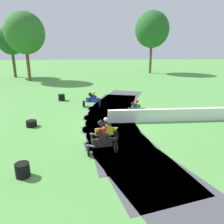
{
  "coord_description": "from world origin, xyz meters",
  "views": [
    {
      "loc": [
        -0.57,
        -14.51,
        5.33
      ],
      "look_at": [
        0.03,
        -0.42,
        0.9
      ],
      "focal_mm": 35.56,
      "sensor_mm": 36.0,
      "label": 1
    }
  ],
  "objects_px": {
    "motorcycle_lead_blue": "(93,99)",
    "motorcycle_trailing_yellow": "(105,130)",
    "tire_stack_near": "(62,97)",
    "traffic_cone": "(185,114)",
    "tire_stack_mid_a": "(31,124)",
    "tire_stack_mid_b": "(23,170)",
    "motorcycle_fourth_black": "(103,141)",
    "motorcycle_chase_green": "(136,109)"
  },
  "relations": [
    {
      "from": "tire_stack_mid_b",
      "to": "traffic_cone",
      "type": "xyz_separation_m",
      "value": [
        9.52,
        7.38,
        -0.08
      ]
    },
    {
      "from": "tire_stack_near",
      "to": "traffic_cone",
      "type": "height_order",
      "value": "tire_stack_near"
    },
    {
      "from": "motorcycle_chase_green",
      "to": "motorcycle_trailing_yellow",
      "type": "distance_m",
      "value": 4.6
    },
    {
      "from": "tire_stack_mid_a",
      "to": "traffic_cone",
      "type": "height_order",
      "value": "traffic_cone"
    },
    {
      "from": "motorcycle_trailing_yellow",
      "to": "tire_stack_mid_a",
      "type": "bearing_deg",
      "value": 152.94
    },
    {
      "from": "motorcycle_chase_green",
      "to": "tire_stack_mid_b",
      "type": "height_order",
      "value": "motorcycle_chase_green"
    },
    {
      "from": "motorcycle_trailing_yellow",
      "to": "tire_stack_near",
      "type": "bearing_deg",
      "value": 113.5
    },
    {
      "from": "motorcycle_fourth_black",
      "to": "motorcycle_lead_blue",
      "type": "bearing_deg",
      "value": 95.85
    },
    {
      "from": "tire_stack_near",
      "to": "motorcycle_lead_blue",
      "type": "bearing_deg",
      "value": -36.17
    },
    {
      "from": "tire_stack_mid_b",
      "to": "motorcycle_fourth_black",
      "type": "bearing_deg",
      "value": 29.68
    },
    {
      "from": "motorcycle_lead_blue",
      "to": "motorcycle_chase_green",
      "type": "bearing_deg",
      "value": -43.57
    },
    {
      "from": "motorcycle_lead_blue",
      "to": "motorcycle_trailing_yellow",
      "type": "height_order",
      "value": "motorcycle_trailing_yellow"
    },
    {
      "from": "motorcycle_chase_green",
      "to": "tire_stack_mid_b",
      "type": "distance_m",
      "value": 9.33
    },
    {
      "from": "motorcycle_lead_blue",
      "to": "motorcycle_trailing_yellow",
      "type": "relative_size",
      "value": 1.02
    },
    {
      "from": "traffic_cone",
      "to": "motorcycle_fourth_black",
      "type": "bearing_deg",
      "value": -138.39
    },
    {
      "from": "motorcycle_fourth_black",
      "to": "traffic_cone",
      "type": "bearing_deg",
      "value": 41.61
    },
    {
      "from": "motorcycle_lead_blue",
      "to": "motorcycle_trailing_yellow",
      "type": "bearing_deg",
      "value": -82.06
    },
    {
      "from": "tire_stack_mid_a",
      "to": "traffic_cone",
      "type": "xyz_separation_m",
      "value": [
        10.92,
        1.55,
        0.02
      ]
    },
    {
      "from": "motorcycle_fourth_black",
      "to": "traffic_cone",
      "type": "height_order",
      "value": "motorcycle_fourth_black"
    },
    {
      "from": "tire_stack_mid_b",
      "to": "traffic_cone",
      "type": "distance_m",
      "value": 12.04
    },
    {
      "from": "motorcycle_fourth_black",
      "to": "tire_stack_near",
      "type": "bearing_deg",
      "value": 110.12
    },
    {
      "from": "tire_stack_near",
      "to": "traffic_cone",
      "type": "bearing_deg",
      "value": -27.78
    },
    {
      "from": "traffic_cone",
      "to": "motorcycle_chase_green",
      "type": "bearing_deg",
      "value": -179.11
    },
    {
      "from": "motorcycle_chase_green",
      "to": "tire_stack_near",
      "type": "relative_size",
      "value": 2.76
    },
    {
      "from": "motorcycle_trailing_yellow",
      "to": "tire_stack_near",
      "type": "relative_size",
      "value": 2.71
    },
    {
      "from": "motorcycle_trailing_yellow",
      "to": "tire_stack_mid_a",
      "type": "xyz_separation_m",
      "value": [
        -4.87,
        2.49,
        -0.44
      ]
    },
    {
      "from": "motorcycle_fourth_black",
      "to": "tire_stack_mid_a",
      "type": "distance_m",
      "value": 6.18
    },
    {
      "from": "traffic_cone",
      "to": "tire_stack_mid_a",
      "type": "bearing_deg",
      "value": -171.93
    },
    {
      "from": "motorcycle_trailing_yellow",
      "to": "tire_stack_mid_b",
      "type": "xyz_separation_m",
      "value": [
        -3.47,
        -3.35,
        -0.34
      ]
    },
    {
      "from": "motorcycle_lead_blue",
      "to": "motorcycle_fourth_black",
      "type": "height_order",
      "value": "motorcycle_fourth_black"
    },
    {
      "from": "tire_stack_mid_a",
      "to": "tire_stack_mid_b",
      "type": "xyz_separation_m",
      "value": [
        1.4,
        -5.83,
        0.1
      ]
    },
    {
      "from": "motorcycle_lead_blue",
      "to": "tire_stack_mid_b",
      "type": "distance_m",
      "value": 10.76
    },
    {
      "from": "tire_stack_mid_a",
      "to": "tire_stack_mid_b",
      "type": "relative_size",
      "value": 1.14
    },
    {
      "from": "tire_stack_near",
      "to": "tire_stack_mid_b",
      "type": "distance_m",
      "value": 12.73
    },
    {
      "from": "motorcycle_lead_blue",
      "to": "tire_stack_near",
      "type": "xyz_separation_m",
      "value": [
        -3.08,
        2.25,
        -0.34
      ]
    },
    {
      "from": "tire_stack_mid_a",
      "to": "tire_stack_mid_b",
      "type": "distance_m",
      "value": 6.0
    },
    {
      "from": "traffic_cone",
      "to": "tire_stack_mid_b",
      "type": "bearing_deg",
      "value": -142.19
    },
    {
      "from": "motorcycle_lead_blue",
      "to": "tire_stack_mid_a",
      "type": "distance_m",
      "value": 6.05
    },
    {
      "from": "motorcycle_chase_green",
      "to": "traffic_cone",
      "type": "bearing_deg",
      "value": 0.89
    },
    {
      "from": "motorcycle_fourth_black",
      "to": "tire_stack_near",
      "type": "xyz_separation_m",
      "value": [
        -3.96,
        10.8,
        -0.35
      ]
    },
    {
      "from": "motorcycle_trailing_yellow",
      "to": "tire_stack_mid_a",
      "type": "relative_size",
      "value": 2.43
    },
    {
      "from": "motorcycle_trailing_yellow",
      "to": "motorcycle_fourth_black",
      "type": "height_order",
      "value": "motorcycle_fourth_black"
    }
  ]
}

